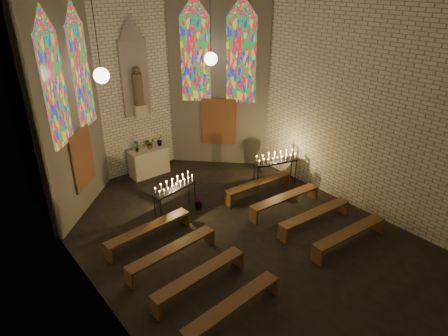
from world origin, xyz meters
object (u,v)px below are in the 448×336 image
(altar, at_px, (149,162))
(votive_stand_right, at_px, (276,159))
(votive_stand_left, at_px, (175,186))
(aisle_flower_pot, at_px, (198,203))

(altar, distance_m, votive_stand_right, 4.65)
(votive_stand_left, distance_m, votive_stand_right, 3.76)
(altar, distance_m, aisle_flower_pot, 3.14)
(altar, xyz_separation_m, aisle_flower_pot, (-0.01, -3.13, -0.27))
(votive_stand_right, bearing_deg, votive_stand_left, -173.00)
(votive_stand_left, relative_size, votive_stand_right, 0.96)
(altar, height_order, votive_stand_right, votive_stand_right)
(votive_stand_left, xyz_separation_m, votive_stand_right, (3.70, -0.63, 0.04))
(aisle_flower_pot, height_order, votive_stand_left, votive_stand_left)
(aisle_flower_pot, bearing_deg, altar, 89.74)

